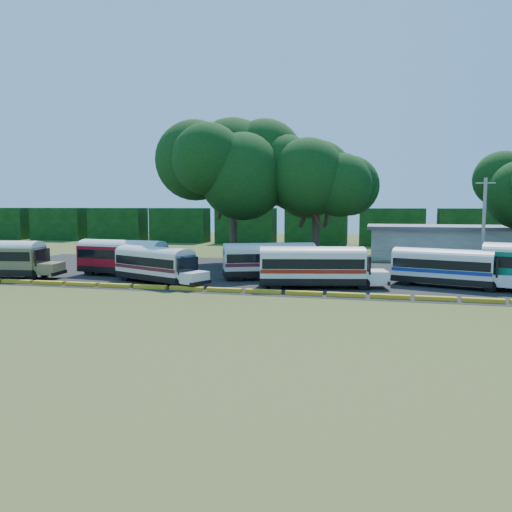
% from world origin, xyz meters
% --- Properties ---
extents(ground, '(160.00, 160.00, 0.00)m').
position_xyz_m(ground, '(0.00, 0.00, 0.00)').
color(ground, '#394F1A').
rests_on(ground, ground).
extents(asphalt_strip, '(64.00, 24.00, 0.02)m').
position_xyz_m(asphalt_strip, '(1.00, 12.00, 0.01)').
color(asphalt_strip, black).
rests_on(asphalt_strip, ground).
extents(curb, '(53.70, 0.45, 0.30)m').
position_xyz_m(curb, '(-0.00, 1.00, 0.15)').
color(curb, gold).
rests_on(curb, ground).
extents(terminal_building, '(19.00, 9.00, 4.00)m').
position_xyz_m(terminal_building, '(18.00, 30.00, 2.03)').
color(terminal_building, silver).
rests_on(terminal_building, ground).
extents(treeline_backdrop, '(130.00, 4.00, 6.00)m').
position_xyz_m(treeline_backdrop, '(0.00, 48.00, 3.00)').
color(treeline_backdrop, black).
rests_on(treeline_backdrop, ground).
extents(bus_red, '(10.29, 3.56, 3.31)m').
position_xyz_m(bus_red, '(-12.92, 7.12, 1.90)').
color(bus_red, black).
rests_on(bus_red, ground).
extents(bus_cream_west, '(9.34, 5.92, 3.04)m').
position_xyz_m(bus_cream_west, '(-8.29, 3.82, 1.72)').
color(bus_cream_west, black).
rests_on(bus_cream_west, ground).
extents(bus_cream_east, '(9.94, 5.78, 3.20)m').
position_xyz_m(bus_cream_east, '(0.60, 8.22, 1.81)').
color(bus_cream_east, black).
rests_on(bus_cream_east, ground).
extents(bus_white_red, '(10.22, 4.47, 3.27)m').
position_xyz_m(bus_white_red, '(4.85, 4.39, 1.85)').
color(bus_white_red, black).
rests_on(bus_white_red, ground).
extents(bus_white_blue, '(9.50, 4.85, 3.04)m').
position_xyz_m(bus_white_blue, '(14.84, 7.25, 1.72)').
color(bus_white_blue, black).
rests_on(bus_white_blue, ground).
extents(tree_west, '(12.75, 12.75, 15.65)m').
position_xyz_m(tree_west, '(-5.44, 17.31, 10.95)').
color(tree_west, '#3B2A1D').
rests_on(tree_west, ground).
extents(tree_center, '(10.30, 10.30, 13.21)m').
position_xyz_m(tree_center, '(3.33, 18.07, 9.40)').
color(tree_center, '#3B2A1D').
rests_on(tree_center, ground).
extents(utility_pole, '(1.60, 0.30, 8.83)m').
position_xyz_m(utility_pole, '(18.60, 12.57, 4.53)').
color(utility_pole, gray).
rests_on(utility_pole, ground).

